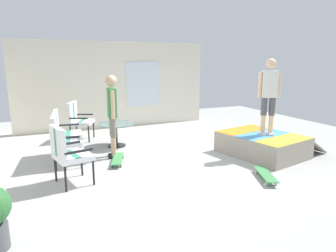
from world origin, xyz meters
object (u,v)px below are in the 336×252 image
(person_watching, at_px, (112,110))
(patio_chair_by_wall, at_px, (66,150))
(skateboard_spare, at_px, (266,175))
(patio_bench, at_px, (62,132))
(patio_chair_near_house, at_px, (77,117))
(patio_table, at_px, (116,130))
(skateboard_by_bench, at_px, (118,159))
(person_skater, at_px, (269,91))
(skate_ramp, at_px, (263,144))

(person_watching, bearing_deg, patio_chair_by_wall, 138.34)
(skateboard_spare, bearing_deg, patio_bench, 52.09)
(patio_chair_by_wall, height_order, skateboard_spare, patio_chair_by_wall)
(patio_chair_near_house, bearing_deg, skateboard_spare, -146.75)
(person_watching, bearing_deg, patio_table, -17.57)
(skateboard_by_bench, distance_m, skateboard_spare, 2.92)
(person_watching, relative_size, person_skater, 1.08)
(patio_chair_by_wall, xyz_separation_m, person_skater, (-0.01, -4.20, 0.82))
(skate_ramp, distance_m, patio_table, 3.48)
(patio_bench, distance_m, person_watching, 1.13)
(skateboard_by_bench, bearing_deg, patio_chair_near_house, 12.76)
(skate_ramp, height_order, patio_chair_by_wall, patio_chair_by_wall)
(person_watching, bearing_deg, patio_bench, 79.37)
(person_skater, bearing_deg, person_watching, 68.96)
(skate_ramp, relative_size, skateboard_by_bench, 2.74)
(skate_ramp, distance_m, skateboard_by_bench, 3.23)
(patio_chair_near_house, xyz_separation_m, patio_table, (-1.00, -0.79, -0.21))
(patio_bench, xyz_separation_m, patio_chair_by_wall, (-1.39, 0.03, -0.00))
(patio_chair_near_house, height_order, patio_chair_by_wall, same)
(patio_bench, height_order, patio_table, patio_bench)
(patio_chair_near_house, xyz_separation_m, person_watching, (-1.84, -0.53, 0.44))
(patio_table, bearing_deg, patio_chair_near_house, 38.28)
(patio_chair_by_wall, distance_m, person_watching, 1.66)
(patio_table, distance_m, skateboard_spare, 3.71)
(skate_ramp, distance_m, patio_bench, 4.38)
(patio_bench, height_order, patio_chair_by_wall, same)
(skate_ramp, relative_size, person_skater, 1.37)
(patio_table, relative_size, skateboard_by_bench, 1.10)
(person_watching, height_order, person_skater, person_skater)
(patio_chair_near_house, bearing_deg, person_watching, -163.98)
(patio_bench, xyz_separation_m, patio_chair_near_house, (1.65, -0.50, -0.00))
(patio_bench, distance_m, skateboard_by_bench, 1.30)
(patio_chair_near_house, height_order, patio_table, patio_chair_near_house)
(patio_chair_near_house, xyz_separation_m, skateboard_spare, (-4.16, -2.73, -0.53))
(person_skater, bearing_deg, skateboard_spare, 139.92)
(patio_chair_by_wall, distance_m, person_skater, 4.28)
(patio_chair_near_house, bearing_deg, patio_bench, 163.10)
(patio_table, xyz_separation_m, person_watching, (-0.83, 0.26, 0.65))
(patio_chair_near_house, distance_m, person_skater, 4.83)
(patio_bench, bearing_deg, patio_chair_near_house, -16.90)
(skateboard_spare, bearing_deg, patio_chair_by_wall, 70.93)
(patio_chair_near_house, height_order, person_skater, person_skater)
(skate_ramp, bearing_deg, skateboard_by_bench, 77.22)
(patio_bench, bearing_deg, patio_table, -63.59)
(patio_chair_by_wall, xyz_separation_m, patio_table, (2.03, -1.33, -0.21))
(skateboard_spare, bearing_deg, person_skater, -40.08)
(skateboard_by_bench, bearing_deg, skateboard_spare, -130.63)
(patio_bench, distance_m, patio_chair_by_wall, 1.39)
(skate_ramp, bearing_deg, skateboard_spare, 141.98)
(patio_bench, height_order, person_skater, person_skater)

